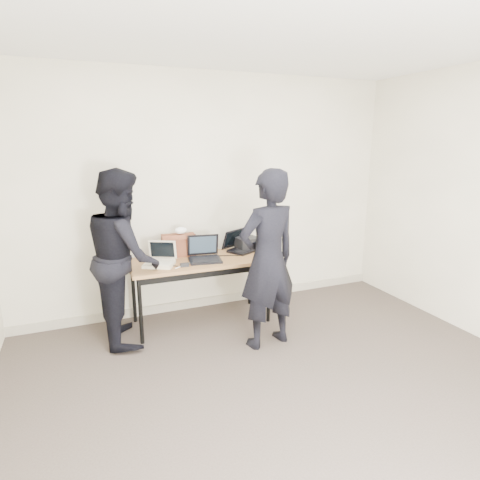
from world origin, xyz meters
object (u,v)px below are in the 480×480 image
laptop_beige (160,260)px  person_typist (268,260)px  desk (201,265)px  leather_satchel (179,245)px  laptop_center (204,254)px  equipment_box (248,243)px  person_observer (124,256)px  laptop_right (240,246)px

laptop_beige → person_typist: bearing=-10.3°
desk → leather_satchel: size_ratio=4.02×
laptop_center → equipment_box: bearing=28.9°
leather_satchel → person_observer: bearing=-150.4°
desk → laptop_center: bearing=-29.0°
desk → person_observer: size_ratio=0.88×
laptop_beige → leather_satchel: leather_satchel is taller
desk → person_observer: (-0.80, -0.05, 0.20)m
equipment_box → desk: bearing=-163.1°
person_observer → desk: bearing=-86.1°
laptop_center → leather_satchel: bearing=140.2°
desk → person_typist: person_typist is taller
equipment_box → person_observer: 1.45m
laptop_center → leather_satchel: (-0.22, 0.25, 0.07)m
leather_satchel → equipment_box: (0.81, -0.04, -0.06)m
leather_satchel → equipment_box: leather_satchel is taller
laptop_right → leather_satchel: leather_satchel is taller
laptop_right → leather_satchel: bearing=146.7°
laptop_right → desk: bearing=169.5°
desk → person_typist: 0.86m
desk → leather_satchel: bearing=129.1°
laptop_right → leather_satchel: size_ratio=1.16×
equipment_box → person_typist: bearing=-101.2°
person_typist → laptop_right: bearing=-105.2°
laptop_center → leather_satchel: laptop_center is taller
laptop_beige → leather_satchel: size_ratio=1.03×
laptop_right → person_observer: person_observer is taller
laptop_beige → laptop_right: laptop_right is taller
laptop_beige → person_observer: (-0.36, -0.03, 0.09)m
laptop_center → leather_satchel: 0.34m
equipment_box → person_observer: bearing=-170.4°
laptop_beige → person_observer: bearing=-147.7°
laptop_right → laptop_beige: bearing=162.4°
person_typist → person_observer: bearing=-38.4°
laptop_right → person_observer: (-1.32, -0.22, 0.08)m
laptop_center → person_typist: (0.42, -0.69, 0.08)m
laptop_center → equipment_box: (0.59, 0.21, 0.01)m
laptop_right → person_typist: bearing=-123.5°
laptop_right → equipment_box: laptop_right is taller
laptop_center → laptop_right: bearing=31.0°
person_typist → person_observer: 1.41m
equipment_box → laptop_beige: bearing=-168.9°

